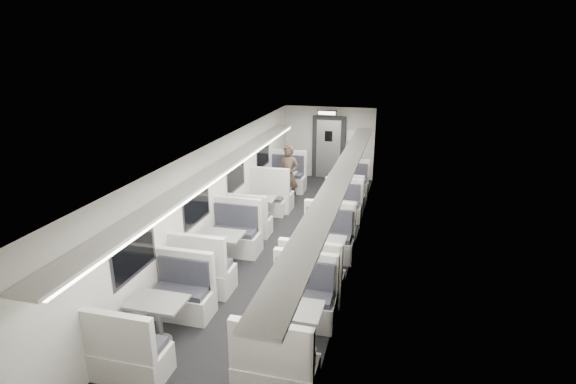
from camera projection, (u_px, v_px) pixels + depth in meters
The scene contains 19 objects.
room at pixel (282, 201), 9.51m from camera, with size 3.24×12.24×2.64m.
booth_left_a at pixel (279, 186), 13.08m from camera, with size 1.15×2.34×1.25m.
booth_left_b at pixel (260, 210), 11.37m from camera, with size 0.97×1.96×1.05m.
booth_left_c at pixel (220, 252), 9.00m from camera, with size 1.11×2.24×1.20m.
booth_left_d at pixel (159, 321), 6.80m from camera, with size 1.02×2.07×1.11m.
booth_right_a at pixel (349, 189), 12.98m from camera, with size 0.96×1.95×1.04m.
booth_right_b at pixel (338, 216), 10.95m from camera, with size 0.98×1.98×1.06m.
booth_right_c at pixel (321, 257), 8.75m from camera, with size 1.10×2.24×1.20m.
booth_right_d at pixel (291, 329), 6.57m from camera, with size 1.08×2.19×1.17m.
passenger at pixel (288, 175), 12.54m from camera, with size 0.63×0.41×1.73m, color black.
window_a at pixel (263, 153), 12.94m from camera, with size 0.02×1.18×0.84m, color black.
window_b at pixel (236, 174), 10.91m from camera, with size 0.02×1.18×0.84m, color black.
window_c at pixel (197, 204), 8.89m from camera, with size 0.02×1.18×0.84m, color black.
window_d at pixel (134, 251), 6.87m from camera, with size 0.02×1.18×0.84m, color black.
luggage_rack_left at pixel (220, 168), 9.30m from camera, with size 0.46×10.40×0.09m.
luggage_rack_right at pixel (340, 176), 8.71m from camera, with size 0.46×10.40×0.09m.
vestibule_door at pixel (328, 148), 15.01m from camera, with size 1.10×0.13×2.10m.
exit_sign at pixel (327, 113), 14.17m from camera, with size 0.62×0.12×0.16m.
wall_notice at pixel (351, 136), 14.68m from camera, with size 0.32×0.02×0.40m, color silver.
Camera 1 is at (2.35, -8.65, 4.37)m, focal length 28.00 mm.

